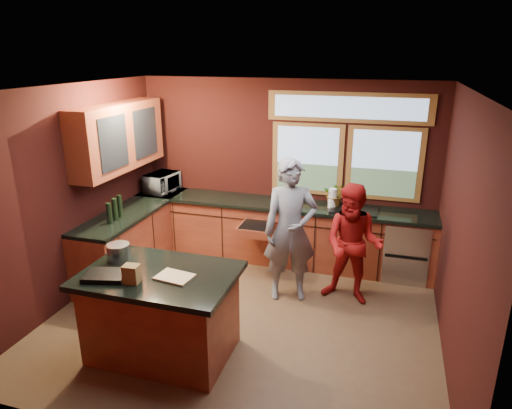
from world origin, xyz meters
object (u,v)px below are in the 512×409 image
at_px(person_red, 353,245).
at_px(stock_pot, 119,252).
at_px(person_grey, 290,231).
at_px(cutting_board, 175,277).
at_px(island, 162,313).

distance_m(person_red, stock_pot, 2.80).
xyz_separation_m(person_grey, person_red, (0.77, 0.13, -0.15)).
height_order(person_red, cutting_board, person_red).
height_order(island, cutting_board, cutting_board).
height_order(island, person_grey, person_grey).
distance_m(person_grey, person_red, 0.80).
xyz_separation_m(island, person_grey, (1.01, 1.55, 0.45)).
xyz_separation_m(person_red, stock_pot, (-2.33, -1.52, 0.26)).
bearing_deg(stock_pot, person_grey, 41.81).
distance_m(cutting_board, stock_pot, 0.78).
relative_size(person_red, stock_pot, 6.47).
relative_size(person_grey, cutting_board, 5.28).
relative_size(island, person_red, 1.00).
height_order(island, stock_pot, stock_pot).
distance_m(person_red, cutting_board, 2.35).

